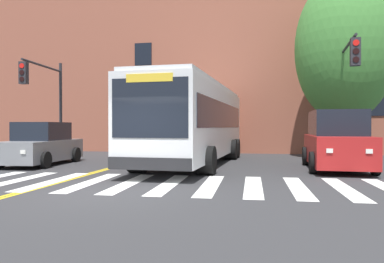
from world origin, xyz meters
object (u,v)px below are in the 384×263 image
object	(u,v)px
car_grey_near_lane	(41,145)
traffic_light_far_corner	(46,91)
car_red_far_lane	(336,142)
traffic_light_near_corner	(345,79)
street_tree_curbside_large	(344,48)
city_bus	(195,122)
car_teal_behind_bus	(215,138)

from	to	relation	value
car_grey_near_lane	traffic_light_far_corner	world-z (taller)	traffic_light_far_corner
car_red_far_lane	traffic_light_near_corner	world-z (taller)	traffic_light_near_corner
car_red_far_lane	car_grey_near_lane	bearing A→B (deg)	-177.86
street_tree_curbside_large	traffic_light_far_corner	bearing A→B (deg)	-170.57
car_red_far_lane	traffic_light_near_corner	xyz separation A→B (m)	(0.70, 1.99, 2.59)
car_red_far_lane	traffic_light_far_corner	world-z (taller)	traffic_light_far_corner
city_bus	car_red_far_lane	bearing A→B (deg)	-11.20
city_bus	traffic_light_near_corner	world-z (taller)	traffic_light_near_corner
car_grey_near_lane	traffic_light_near_corner	size ratio (longest dim) A/B	0.87
street_tree_curbside_large	traffic_light_near_corner	bearing A→B (deg)	-100.14
car_teal_behind_bus	car_grey_near_lane	bearing A→B (deg)	-115.56
car_red_far_lane	traffic_light_near_corner	distance (m)	3.34
car_teal_behind_bus	traffic_light_near_corner	distance (m)	12.24
city_bus	traffic_light_near_corner	size ratio (longest dim) A/B	2.19
city_bus	street_tree_curbside_large	distance (m)	8.56
city_bus	street_tree_curbside_large	world-z (taller)	street_tree_curbside_large
car_teal_behind_bus	street_tree_curbside_large	world-z (taller)	street_tree_curbside_large
car_grey_near_lane	car_red_far_lane	size ratio (longest dim) A/B	0.96
car_teal_behind_bus	traffic_light_near_corner	world-z (taller)	traffic_light_near_corner
city_bus	traffic_light_far_corner	world-z (taller)	traffic_light_far_corner
car_grey_near_lane	street_tree_curbside_large	bearing A→B (deg)	21.66
street_tree_curbside_large	car_red_far_lane	bearing A→B (deg)	-104.09
city_bus	car_teal_behind_bus	size ratio (longest dim) A/B	2.53
traffic_light_far_corner	street_tree_curbside_large	distance (m)	15.04
car_grey_near_lane	car_red_far_lane	world-z (taller)	car_red_far_lane
car_red_far_lane	car_teal_behind_bus	xyz separation A→B (m)	(-6.12, 11.76, -0.24)
car_grey_near_lane	street_tree_curbside_large	world-z (taller)	street_tree_curbside_large
traffic_light_near_corner	street_tree_curbside_large	world-z (taller)	street_tree_curbside_large
car_red_far_lane	traffic_light_near_corner	bearing A→B (deg)	70.61
city_bus	car_teal_behind_bus	world-z (taller)	city_bus
city_bus	street_tree_curbside_large	size ratio (longest dim) A/B	1.25
car_grey_near_lane	traffic_light_near_corner	distance (m)	13.20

